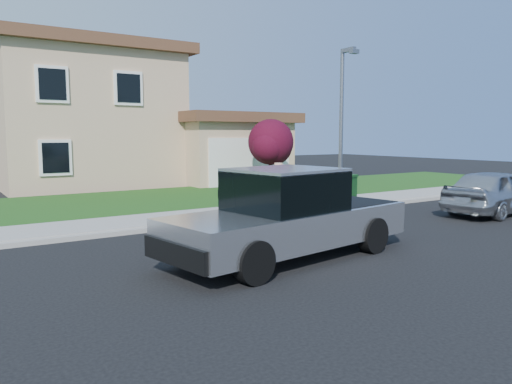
# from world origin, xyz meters

# --- Properties ---
(ground) EXTENTS (80.00, 80.00, 0.00)m
(ground) POSITION_xyz_m (0.00, 0.00, 0.00)
(ground) COLOR black
(ground) RESTS_ON ground
(curb) EXTENTS (40.00, 0.20, 0.12)m
(curb) POSITION_xyz_m (1.00, 2.90, 0.06)
(curb) COLOR gray
(curb) RESTS_ON ground
(sidewalk) EXTENTS (40.00, 2.00, 0.15)m
(sidewalk) POSITION_xyz_m (1.00, 4.00, 0.07)
(sidewalk) COLOR gray
(sidewalk) RESTS_ON ground
(lawn) EXTENTS (40.00, 7.00, 0.10)m
(lawn) POSITION_xyz_m (1.00, 8.50, 0.05)
(lawn) COLOR #1A4012
(lawn) RESTS_ON ground
(house) EXTENTS (14.00, 11.30, 6.85)m
(house) POSITION_xyz_m (1.31, 16.38, 3.17)
(house) COLOR tan
(house) RESTS_ON ground
(pickup_truck) EXTENTS (5.91, 2.73, 1.87)m
(pickup_truck) POSITION_xyz_m (-0.53, -1.36, 0.87)
(pickup_truck) COLOR black
(pickup_truck) RESTS_ON ground
(woman) EXTENTS (0.67, 0.51, 1.81)m
(woman) POSITION_xyz_m (1.09, 1.22, 0.85)
(woman) COLOR #E0867B
(woman) RESTS_ON ground
(sedan) EXTENTS (4.43, 2.11, 1.46)m
(sedan) POSITION_xyz_m (8.50, -0.43, 0.73)
(sedan) COLOR #B1B3B8
(sedan) RESTS_ON ground
(ornamental_tree) EXTENTS (2.30, 2.08, 3.16)m
(ornamental_tree) POSITION_xyz_m (6.45, 9.14, 2.12)
(ornamental_tree) COLOR black
(ornamental_tree) RESTS_ON lawn
(trash_bin) EXTENTS (0.87, 0.92, 1.04)m
(trash_bin) POSITION_xyz_m (5.27, 3.10, 0.68)
(trash_bin) COLOR #103A13
(trash_bin) RESTS_ON sidewalk
(street_lamp) EXTENTS (0.26, 0.66, 5.12)m
(street_lamp) POSITION_xyz_m (4.02, 1.94, 2.92)
(street_lamp) COLOR slate
(street_lamp) RESTS_ON ground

